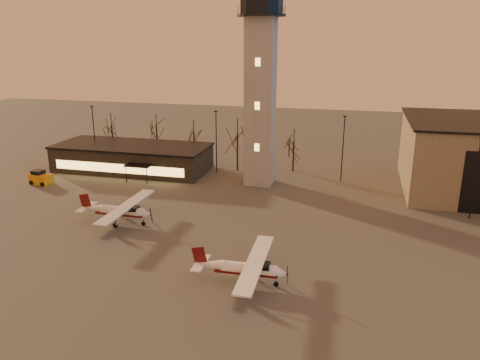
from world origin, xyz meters
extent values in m
plane|color=#413F3C|center=(0.00, 0.00, 0.00)|extent=(220.00, 220.00, 0.00)
cube|color=gray|center=(0.00, 30.00, 12.00)|extent=(4.00, 4.00, 24.00)
cylinder|color=black|center=(0.00, 30.00, 24.15)|extent=(6.80, 6.80, 0.30)
cylinder|color=black|center=(0.00, 30.00, 26.00)|extent=(6.00, 6.00, 3.40)
cube|color=black|center=(-22.00, 32.00, 2.00)|extent=(25.00, 10.00, 4.00)
cube|color=black|center=(-22.00, 32.00, 4.15)|extent=(25.40, 10.40, 0.30)
cube|color=#FFC159|center=(-22.00, 26.98, 1.60)|extent=(22.00, 0.08, 1.40)
cube|color=black|center=(-18.00, 26.00, 2.60)|extent=(4.00, 2.00, 0.20)
cylinder|color=black|center=(-30.00, 34.00, 5.00)|extent=(0.16, 0.16, 10.00)
cube|color=black|center=(-30.00, 34.00, 10.05)|extent=(0.50, 0.25, 0.18)
cylinder|color=black|center=(-8.00, 34.00, 5.00)|extent=(0.16, 0.16, 10.00)
cube|color=black|center=(-8.00, 34.00, 10.05)|extent=(0.50, 0.25, 0.18)
cylinder|color=black|center=(12.00, 34.00, 5.00)|extent=(0.16, 0.16, 10.00)
cube|color=black|center=(12.00, 34.00, 10.05)|extent=(0.50, 0.25, 0.18)
cylinder|color=black|center=(28.00, 22.00, 5.00)|extent=(0.16, 0.16, 10.00)
cylinder|color=black|center=(-30.00, 40.00, 2.87)|extent=(0.28, 0.28, 5.74)
cylinder|color=black|center=(-14.00, 40.00, 2.62)|extent=(0.28, 0.28, 5.25)
cylinder|color=black|center=(-5.00, 36.00, 3.08)|extent=(0.28, 0.28, 6.16)
cylinder|color=black|center=(4.00, 38.00, 2.48)|extent=(0.28, 0.28, 4.97)
cylinder|color=black|center=(-22.00, 42.00, 2.80)|extent=(0.28, 0.28, 5.60)
cylinder|color=white|center=(5.53, -0.09, 1.32)|extent=(4.88, 1.53, 1.37)
cone|color=white|center=(8.37, 0.01, 1.32)|extent=(0.99, 1.33, 1.30)
cone|color=white|center=(1.96, -0.20, 1.47)|extent=(2.56, 1.24, 1.16)
cube|color=black|center=(6.58, -0.05, 1.79)|extent=(1.61, 1.16, 0.74)
cube|color=#500B0C|center=(5.32, -0.09, 1.26)|extent=(5.72, 1.59, 0.23)
cube|color=white|center=(6.06, -0.07, 2.14)|extent=(1.96, 11.62, 0.15)
cube|color=white|center=(1.01, -0.23, 1.58)|extent=(1.06, 3.50, 0.08)
cube|color=#500B0C|center=(0.91, -0.24, 2.31)|extent=(1.46, 0.13, 1.78)
cylinder|color=silver|center=(-12.23, 10.05, 1.39)|extent=(5.12, 1.46, 1.45)
cone|color=silver|center=(-9.23, 10.06, 1.39)|extent=(1.00, 1.38, 1.38)
cone|color=silver|center=(-16.01, 10.04, 1.56)|extent=(2.67, 1.23, 1.22)
cube|color=black|center=(-11.12, 10.06, 1.89)|extent=(1.67, 1.17, 0.78)
cube|color=#510C0B|center=(-12.45, 10.05, 1.33)|extent=(6.01, 1.50, 0.24)
cube|color=silver|center=(-11.67, 10.05, 2.26)|extent=(1.70, 12.24, 0.16)
cube|color=silver|center=(-17.01, 10.04, 1.67)|extent=(1.01, 3.67, 0.09)
cube|color=#510C0B|center=(-17.12, 10.04, 2.45)|extent=(1.54, 0.09, 1.89)
cube|color=orange|center=(-31.84, 21.33, 0.77)|extent=(3.51, 2.24, 1.53)
cube|color=black|center=(-32.28, 21.40, 1.64)|extent=(1.75, 1.75, 0.87)
camera|label=1|loc=(14.02, -36.61, 21.17)|focal=35.00mm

